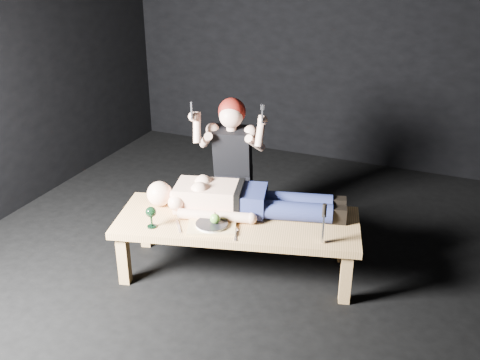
{
  "coord_description": "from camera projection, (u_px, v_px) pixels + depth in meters",
  "views": [
    {
      "loc": [
        1.23,
        -3.35,
        2.43
      ],
      "look_at": [
        -0.2,
        0.02,
        0.75
      ],
      "focal_mm": 41.67,
      "sensor_mm": 36.0,
      "label": 1
    }
  ],
  "objects": [
    {
      "name": "goblet",
      "position": [
        151.0,
        217.0,
        3.97
      ],
      "size": [
        0.1,
        0.1,
        0.16
      ],
      "primitive_type": null,
      "rotation": [
        0.0,
        0.0,
        0.25
      ],
      "color": "black",
      "rests_on": "table"
    },
    {
      "name": "plate",
      "position": [
        212.0,
        224.0,
        3.98
      ],
      "size": [
        0.3,
        0.3,
        0.02
      ],
      "primitive_type": "cylinder",
      "rotation": [
        0.0,
        0.0,
        0.38
      ],
      "color": "white",
      "rests_on": "serving_tray"
    },
    {
      "name": "fork_flat",
      "position": [
        179.0,
        227.0,
        4.01
      ],
      "size": [
        0.13,
        0.16,
        0.01
      ],
      "primitive_type": "cube",
      "rotation": [
        0.0,
        0.0,
        0.63
      ],
      "color": "#B2B2B7",
      "rests_on": "table"
    },
    {
      "name": "carving_knife",
      "position": [
        324.0,
        224.0,
        3.75
      ],
      "size": [
        0.05,
        0.05,
        0.3
      ],
      "primitive_type": null,
      "rotation": [
        0.0,
        0.0,
        0.25
      ],
      "color": "#B2B2B7",
      "rests_on": "table"
    },
    {
      "name": "kneeling_woman",
      "position": [
        234.0,
        162.0,
        4.67
      ],
      "size": [
        0.81,
        0.87,
        1.23
      ],
      "primitive_type": null,
      "rotation": [
        0.0,
        0.0,
        0.24
      ],
      "color": "black",
      "rests_on": "ground"
    },
    {
      "name": "knife_flat",
      "position": [
        235.0,
        234.0,
        3.91
      ],
      "size": [
        0.09,
        0.18,
        0.01
      ],
      "primitive_type": "cube",
      "rotation": [
        0.0,
        0.0,
        0.41
      ],
      "color": "#B2B2B7",
      "rests_on": "table"
    },
    {
      "name": "apple",
      "position": [
        215.0,
        219.0,
        3.96
      ],
      "size": [
        0.07,
        0.07,
        0.07
      ],
      "primitive_type": "sphere",
      "color": "#4E8E27",
      "rests_on": "plate"
    },
    {
      "name": "spoon_flat",
      "position": [
        233.0,
        225.0,
        4.03
      ],
      "size": [
        0.14,
        0.15,
        0.01
      ],
      "primitive_type": "cube",
      "rotation": [
        0.0,
        0.0,
        0.76
      ],
      "color": "#B2B2B7",
      "rests_on": "table"
    },
    {
      "name": "lying_man",
      "position": [
        247.0,
        197.0,
        4.17
      ],
      "size": [
        1.76,
        0.92,
        0.25
      ],
      "primitive_type": null,
      "rotation": [
        0.0,
        0.0,
        0.25
      ],
      "color": "#E5B191",
      "rests_on": "table"
    },
    {
      "name": "ground",
      "position": [
        263.0,
        275.0,
        4.25
      ],
      "size": [
        5.0,
        5.0,
        0.0
      ],
      "primitive_type": "plane",
      "color": "black",
      "rests_on": "ground"
    },
    {
      "name": "back_wall",
      "position": [
        352.0,
        24.0,
        5.71
      ],
      "size": [
        5.0,
        0.0,
        5.0
      ],
      "primitive_type": "plane",
      "rotation": [
        1.57,
        0.0,
        0.0
      ],
      "color": "black",
      "rests_on": "ground"
    },
    {
      "name": "table",
      "position": [
        237.0,
        246.0,
        4.2
      ],
      "size": [
        1.9,
        1.1,
        0.45
      ],
      "primitive_type": "cube",
      "rotation": [
        0.0,
        0.0,
        0.25
      ],
      "color": "tan",
      "rests_on": "ground"
    },
    {
      "name": "serving_tray",
      "position": [
        212.0,
        227.0,
        3.99
      ],
      "size": [
        0.41,
        0.36,
        0.02
      ],
      "primitive_type": "cube",
      "rotation": [
        0.0,
        0.0,
        0.38
      ],
      "color": "tan",
      "rests_on": "table"
    }
  ]
}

